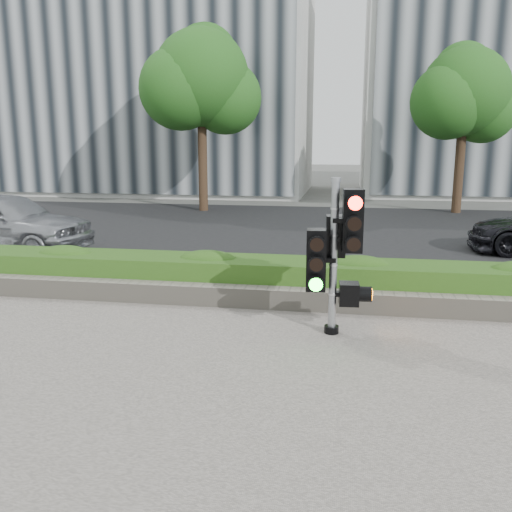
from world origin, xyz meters
name	(u,v)px	position (x,y,z in m)	size (l,w,h in m)	color
ground	(247,351)	(0.00, 0.00, 0.00)	(120.00, 120.00, 0.00)	#51514C
sidewalk	(197,452)	(0.00, -2.50, 0.01)	(16.00, 11.00, 0.03)	#9E9389
road	(305,231)	(0.00, 10.00, 0.01)	(60.00, 13.00, 0.02)	black
curb	(277,286)	(0.00, 3.15, 0.06)	(60.00, 0.25, 0.12)	gray
stone_wall	(268,298)	(0.00, 1.90, 0.20)	(12.00, 0.32, 0.34)	gray
hedge	(273,278)	(0.00, 2.55, 0.37)	(12.00, 1.00, 0.68)	#54922D
building_left	(161,52)	(-9.00, 23.00, 7.50)	(16.00, 9.00, 15.00)	#B7B7B2
tree_left	(201,82)	(-4.52, 14.56, 5.04)	(4.61, 4.03, 7.34)	black
tree_right	(464,95)	(5.48, 15.55, 4.48)	(4.10, 3.58, 6.53)	black
traffic_signal	(336,249)	(1.13, 0.86, 1.28)	(0.79, 0.60, 2.26)	black
car_silver	(4,221)	(-7.32, 5.55, 0.79)	(1.81, 4.51, 1.54)	#A3A4AA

